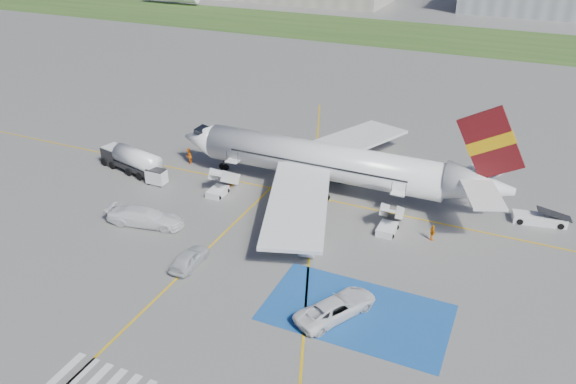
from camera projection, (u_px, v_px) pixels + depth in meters
name	position (u px, v px, depth m)	size (l,w,h in m)	color
ground	(263.00, 255.00, 49.75)	(400.00, 400.00, 0.00)	#60605E
grass_strip	(450.00, 38.00, 126.46)	(400.00, 30.00, 0.01)	#2D4C1E
taxiway_line_main	(313.00, 197.00, 59.44)	(120.00, 0.20, 0.01)	gold
taxiway_line_cross	(148.00, 307.00, 43.48)	(0.20, 60.00, 0.01)	gold
taxiway_line_diag	(313.00, 197.00, 59.44)	(0.20, 60.00, 0.01)	gold
staging_box	(357.00, 312.00, 42.89)	(14.00, 8.00, 0.01)	#194D98
airliner	(334.00, 163.00, 58.93)	(36.81, 32.95, 11.92)	white
airstairs_fwd	(219.00, 188.00, 59.93)	(1.90, 5.20, 3.60)	white
airstairs_aft	(388.00, 224.00, 53.23)	(1.90, 5.20, 3.60)	white
fuel_tanker	(132.00, 161.00, 64.47)	(8.94, 4.23, 2.95)	black
gpu_cart	(157.00, 177.00, 61.77)	(2.17, 1.43, 1.78)	white
belt_loader	(540.00, 219.00, 54.54)	(5.49, 2.76, 1.59)	white
car_silver_a	(189.00, 258.00, 48.02)	(1.78, 4.42, 1.51)	silver
car_silver_b	(312.00, 242.00, 50.47)	(1.43, 4.11, 1.35)	#B8BBC0
van_white_a	(336.00, 305.00, 42.18)	(2.41, 5.23, 1.96)	white
van_white_b	(145.00, 215.00, 53.91)	(2.32, 5.71, 2.24)	white
crew_fwd	(231.00, 180.00, 61.08)	(0.61, 0.40, 1.67)	orange
crew_nose	(189.00, 156.00, 66.41)	(0.96, 0.75, 1.98)	orange
crew_aft	(432.00, 233.00, 51.60)	(0.92, 0.38, 1.58)	orange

